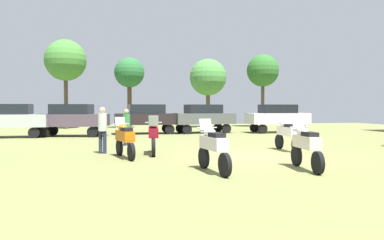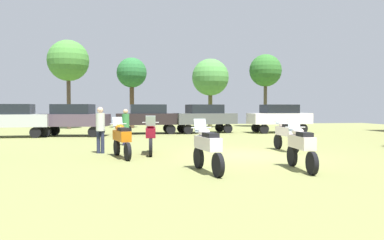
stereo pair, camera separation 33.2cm
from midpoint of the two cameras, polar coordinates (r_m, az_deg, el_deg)
The scene contains 17 objects.
ground_plane at distance 14.29m, azimuth 8.90°, elevation -5.36°, with size 44.00×52.00×0.02m.
motorcycle_2 at distance 15.85m, azimuth 14.70°, elevation -2.01°, with size 0.62×2.20×1.47m.
motorcycle_6 at distance 11.19m, azimuth 17.17°, elevation -3.70°, with size 0.62×2.12×1.46m.
motorcycle_7 at distance 13.51m, azimuth -10.04°, elevation -2.72°, with size 0.80×2.13×1.44m.
motorcycle_9 at distance 14.40m, azimuth -5.67°, elevation -2.31°, with size 0.62×2.20×1.50m.
motorcycle_10 at distance 10.34m, azimuth 3.27°, elevation -4.06°, with size 0.68×2.13×1.47m.
car_1 at distance 24.30m, azimuth -17.35°, elevation 0.37°, with size 4.54×2.50×2.00m.
car_2 at distance 27.18m, azimuth 13.54°, elevation 0.56°, with size 4.40×2.06×2.00m.
car_3 at distance 24.70m, azimuth -25.52°, elevation 0.29°, with size 4.38×2.00×2.00m.
car_4 at distance 26.20m, azimuth 2.29°, elevation 0.56°, with size 4.55×2.54×2.00m.
car_5 at distance 25.54m, azimuth -6.39°, elevation 0.51°, with size 4.39×2.04×2.00m.
person_1 at distance 17.84m, azimuth -9.60°, elevation -0.64°, with size 0.46×0.46×1.72m.
person_2 at distance 14.95m, azimuth -13.23°, elevation -0.93°, with size 0.42×0.42×1.81m.
tree_1 at distance 32.90m, azimuth -8.92°, elevation 7.02°, with size 2.59×2.59×6.11m.
tree_2 at distance 33.41m, azimuth 3.11°, elevation 6.49°, with size 3.28×3.28×6.13m.
tree_3 at distance 35.08m, azimuth 11.45°, elevation 7.36°, with size 2.95×2.95×6.66m.
tree_4 at distance 33.10m, azimuth -18.13°, elevation 8.57°, with size 3.42×3.42×7.43m.
Camera 2 is at (-4.18, -13.52, 1.82)m, focal length 34.85 mm.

